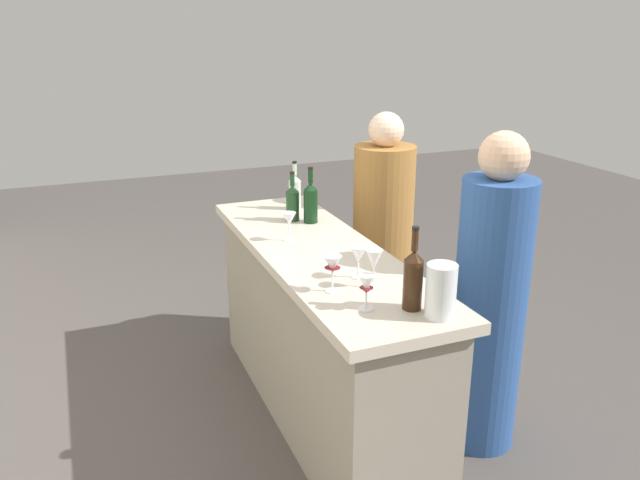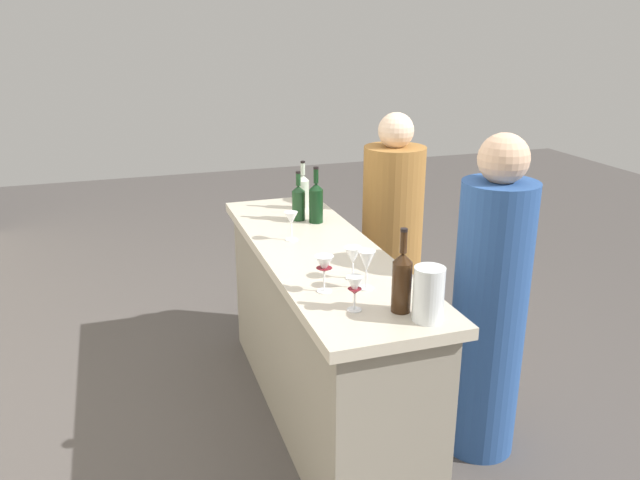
{
  "view_description": "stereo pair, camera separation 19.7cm",
  "coord_description": "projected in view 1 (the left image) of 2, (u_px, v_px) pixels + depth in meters",
  "views": [
    {
      "loc": [
        -2.74,
        1.11,
        2.02
      ],
      "look_at": [
        0.0,
        0.0,
        0.99
      ],
      "focal_mm": 35.7,
      "sensor_mm": 36.0,
      "label": 1
    },
    {
      "loc": [
        -2.81,
        0.93,
        2.02
      ],
      "look_at": [
        0.0,
        0.0,
        0.99
      ],
      "focal_mm": 35.7,
      "sensor_mm": 36.0,
      "label": 2
    }
  ],
  "objects": [
    {
      "name": "wine_bottle_second_right_clear_pale",
      "position": [
        295.0,
        191.0,
        3.79
      ],
      "size": [
        0.07,
        0.07,
        0.29
      ],
      "color": "#B7C6B2",
      "rests_on": "bar_counter"
    },
    {
      "name": "person_center_guest",
      "position": [
        490.0,
        307.0,
        3.02
      ],
      "size": [
        0.45,
        0.45,
        1.57
      ],
      "rotation": [
        0.0,
        0.0,
        1.18
      ],
      "color": "#284C8C",
      "rests_on": "ground"
    },
    {
      "name": "bar_counter",
      "position": [
        320.0,
        334.0,
        3.3
      ],
      "size": [
        1.98,
        0.58,
        0.94
      ],
      "color": "gray",
      "rests_on": "ground"
    },
    {
      "name": "wine_bottle_center_olive_green",
      "position": [
        293.0,
        202.0,
        3.57
      ],
      "size": [
        0.07,
        0.07,
        0.28
      ],
      "color": "#193D1E",
      "rests_on": "bar_counter"
    },
    {
      "name": "wine_glass_near_right",
      "position": [
        366.0,
        286.0,
        2.46
      ],
      "size": [
        0.06,
        0.06,
        0.14
      ],
      "color": "white",
      "rests_on": "bar_counter"
    },
    {
      "name": "wine_glass_far_left",
      "position": [
        289.0,
        220.0,
        3.24
      ],
      "size": [
        0.07,
        0.07,
        0.15
      ],
      "color": "white",
      "rests_on": "bar_counter"
    },
    {
      "name": "wine_bottle_second_left_dark_green",
      "position": [
        311.0,
        202.0,
        3.53
      ],
      "size": [
        0.08,
        0.08,
        0.32
      ],
      "color": "black",
      "rests_on": "bar_counter"
    },
    {
      "name": "wine_glass_near_left",
      "position": [
        374.0,
        261.0,
        2.66
      ],
      "size": [
        0.07,
        0.07,
        0.17
      ],
      "color": "white",
      "rests_on": "bar_counter"
    },
    {
      "name": "wine_glass_far_center",
      "position": [
        332.0,
        266.0,
        2.62
      ],
      "size": [
        0.08,
        0.08,
        0.16
      ],
      "color": "white",
      "rests_on": "bar_counter"
    },
    {
      "name": "wine_bottle_leftmost_amber_brown",
      "position": [
        413.0,
        278.0,
        2.46
      ],
      "size": [
        0.08,
        0.08,
        0.34
      ],
      "color": "#331E0F",
      "rests_on": "bar_counter"
    },
    {
      "name": "ground_plane",
      "position": [
        320.0,
        413.0,
        3.45
      ],
      "size": [
        12.0,
        12.0,
        0.0
      ],
      "primitive_type": "plane",
      "color": "#4C4744"
    },
    {
      "name": "person_left_guest",
      "position": [
        382.0,
        242.0,
        4.03
      ],
      "size": [
        0.44,
        0.44,
        1.51
      ],
      "rotation": [
        0.0,
        0.0,
        1.75
      ],
      "color": "#9E6B33",
      "rests_on": "ground"
    },
    {
      "name": "water_pitcher",
      "position": [
        441.0,
        291.0,
        2.4
      ],
      "size": [
        0.12,
        0.12,
        0.21
      ],
      "color": "silver",
      "rests_on": "bar_counter"
    },
    {
      "name": "wine_glass_near_center",
      "position": [
        358.0,
        255.0,
        2.77
      ],
      "size": [
        0.08,
        0.08,
        0.14
      ],
      "color": "white",
      "rests_on": "bar_counter"
    }
  ]
}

